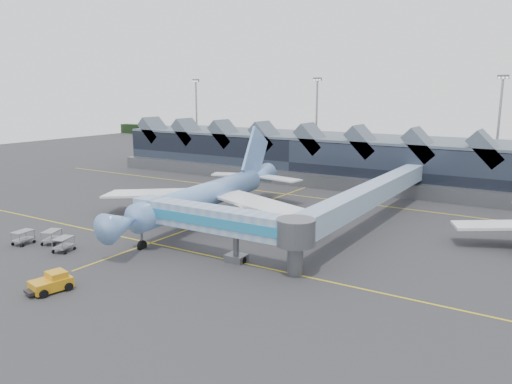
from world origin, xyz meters
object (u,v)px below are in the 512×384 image
Objects in this scene: fuel_truck at (163,204)px; main_airliner at (209,194)px; pushback_tug at (51,283)px; jet_bridge at (229,223)px.

main_airliner is at bearing 10.51° from fuel_truck.
pushback_tug is (3.45, -29.49, -3.12)m from main_airliner.
main_airliner reaches higher than jet_bridge.
main_airliner is at bearing 108.97° from pushback_tug.
jet_bridge is at bearing -34.19° from fuel_truck.
fuel_truck is at bearing 150.86° from jet_bridge.
jet_bridge reaches higher than fuel_truck.
fuel_truck is 2.43× the size of pushback_tug.
jet_bridge is 19.30m from pushback_tug.
main_airliner is 18.34m from jet_bridge.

